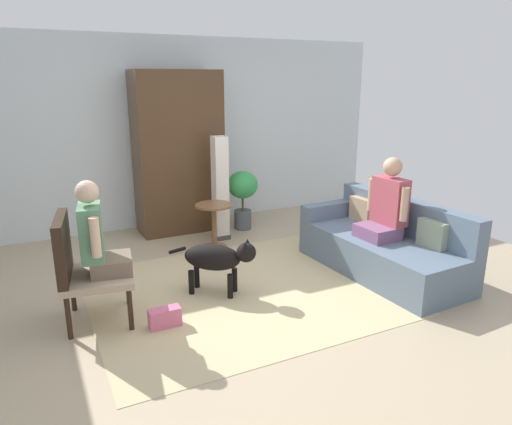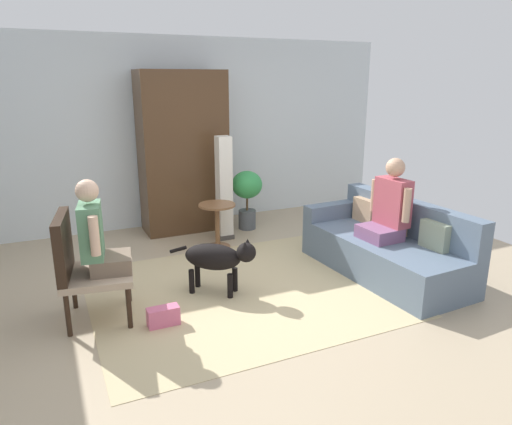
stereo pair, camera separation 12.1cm
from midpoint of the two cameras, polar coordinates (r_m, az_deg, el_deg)
ground_plane at (r=4.81m, az=-1.07°, el=-9.53°), size 7.24×7.24×0.00m
back_wall at (r=6.93m, az=-10.85°, el=9.48°), size 6.63×0.12×2.65m
area_rug at (r=4.81m, az=-2.65°, el=-9.53°), size 2.90×2.50×0.01m
couch at (r=5.37m, az=14.61°, el=-3.96°), size 0.94×1.97×0.80m
armchair at (r=4.31m, az=-21.34°, el=-5.79°), size 0.68×0.71×0.98m
person_on_couch at (r=5.19m, az=14.92°, el=0.75°), size 0.44×0.56×0.86m
person_on_armchair at (r=4.23m, az=-19.55°, el=-2.84°), size 0.46×0.51×0.82m
round_end_table at (r=5.87m, az=-5.69°, el=-1.17°), size 0.46×0.46×0.58m
dog at (r=4.64m, az=-5.49°, el=-5.52°), size 0.73×0.62×0.58m
potted_plant at (r=6.60m, az=-2.16°, el=2.58°), size 0.43×0.43×0.84m
column_lamp at (r=6.17m, az=-4.93°, el=2.84°), size 0.20×0.20×1.37m
armoire_cabinet at (r=6.56m, az=-9.95°, el=7.15°), size 1.16×0.56×2.19m
handbag at (r=4.23m, az=-11.86°, el=-12.42°), size 0.27×0.12×0.17m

